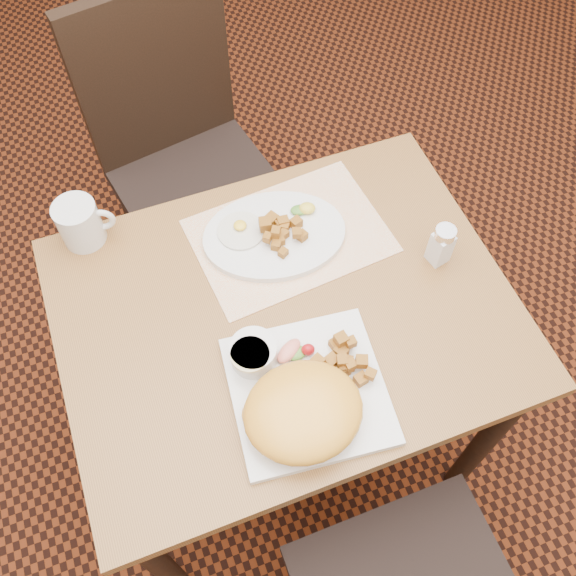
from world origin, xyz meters
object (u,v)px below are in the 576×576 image
(chair_far, at_px, (183,150))
(salt_shaker, at_px, (441,244))
(table, at_px, (286,335))
(coffee_mug, at_px, (81,223))
(plate_square, at_px, (308,391))
(plate_oval, at_px, (274,235))

(chair_far, relative_size, salt_shaker, 9.70)
(table, height_order, chair_far, chair_far)
(chair_far, height_order, coffee_mug, chair_far)
(plate_square, bearing_deg, chair_far, 91.54)
(salt_shaker, distance_m, coffee_mug, 0.74)
(salt_shaker, bearing_deg, coffee_mug, 155.04)
(table, distance_m, coffee_mug, 0.49)
(chair_far, distance_m, coffee_mug, 0.54)
(salt_shaker, height_order, coffee_mug, coffee_mug)
(plate_oval, bearing_deg, chair_far, 99.47)
(table, height_order, plate_square, plate_square)
(coffee_mug, bearing_deg, chair_far, 52.38)
(plate_oval, height_order, salt_shaker, salt_shaker)
(table, xyz_separation_m, chair_far, (-0.05, 0.69, -0.10))
(plate_square, bearing_deg, salt_shaker, 26.71)
(plate_square, relative_size, coffee_mug, 2.34)
(table, xyz_separation_m, coffee_mug, (-0.34, 0.32, 0.16))
(table, bearing_deg, chair_far, 93.98)
(table, height_order, coffee_mug, coffee_mug)
(plate_square, relative_size, plate_oval, 0.92)
(plate_square, distance_m, salt_shaker, 0.41)
(table, relative_size, salt_shaker, 9.00)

